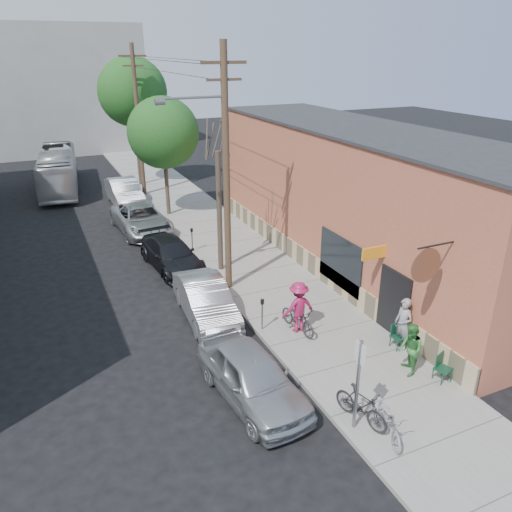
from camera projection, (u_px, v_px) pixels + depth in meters
name	position (u px, v px, depth m)	size (l,w,h in m)	color
ground	(216.00, 363.00, 16.84)	(120.00, 120.00, 0.00)	black
sidewalk	(220.00, 238.00, 27.67)	(4.50, 58.00, 0.15)	gray
cafe_building	(359.00, 200.00, 23.18)	(6.60, 20.20, 6.61)	#B15C42
end_cap_building	(48.00, 90.00, 49.02)	(18.00, 8.00, 12.00)	#9C9B97
sign_post	(358.00, 377.00, 13.17)	(0.07, 0.45, 2.80)	slate
parking_meter_near	(262.00, 309.00, 18.30)	(0.14, 0.14, 1.24)	slate
parking_meter_far	(192.00, 236.00, 25.40)	(0.14, 0.14, 1.24)	slate
utility_pole_near	(225.00, 168.00, 19.90)	(3.57, 0.28, 10.00)	#503A28
utility_pole_far	(138.00, 119.00, 33.78)	(1.80, 0.28, 10.00)	#503A28
tree_bare	(219.00, 213.00, 22.62)	(0.24, 0.24, 5.58)	#44392C
tree_leafy_mid	(163.00, 133.00, 29.57)	(4.25, 4.25, 7.15)	#44392C
tree_leafy_far	(132.00, 92.00, 35.70)	(4.92, 4.92, 9.23)	#44392C
patio_chair_a	(399.00, 337.00, 17.30)	(0.50, 0.50, 0.88)	#0F3824
patio_chair_b	(443.00, 369.00, 15.59)	(0.50, 0.50, 0.88)	#0F3824
patron_grey	(403.00, 324.00, 17.10)	(0.69, 0.46, 1.91)	gray
patron_green	(410.00, 350.00, 15.78)	(0.85, 0.67, 1.76)	#327E34
cyclist	(298.00, 307.00, 18.16)	(1.26, 0.73, 1.96)	#9E1747
cyclist_bike	(298.00, 318.00, 18.35)	(0.66, 1.91, 1.00)	#222325
parked_bike_a	(361.00, 406.00, 13.82)	(0.51, 1.81, 1.09)	black
parked_bike_b	(390.00, 422.00, 13.35)	(0.61, 1.74, 0.92)	gray
car_0	(252.00, 376.00, 14.87)	(1.89, 4.69, 1.60)	#A9ADB1
car_1	(206.00, 300.00, 19.40)	(1.64, 4.70, 1.55)	#9D9EA4
car_2	(171.00, 254.00, 23.88)	(1.97, 4.84, 1.40)	black
car_3	(141.00, 219.00, 28.56)	(2.56, 5.55, 1.54)	#A4A8AB
car_4	(124.00, 192.00, 33.53)	(1.81, 5.20, 1.71)	#AFB5B8
bus	(58.00, 170.00, 36.88)	(2.45, 10.48, 2.92)	silver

